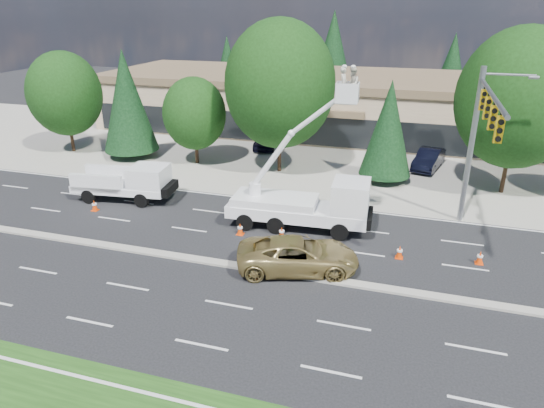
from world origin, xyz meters
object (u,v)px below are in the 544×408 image
(signal_mast, at_px, (479,130))
(utility_pickup, at_px, (129,186))
(bucket_truck, at_px, (311,197))
(minivan, at_px, (298,255))

(signal_mast, xyz_separation_m, utility_pickup, (-20.83, -0.79, -5.07))
(bucket_truck, bearing_deg, minivan, -87.62)
(utility_pickup, distance_m, minivan, 14.10)
(utility_pickup, bearing_deg, minivan, -30.57)
(utility_pickup, height_order, bucket_truck, bucket_truck)
(bucket_truck, bearing_deg, utility_pickup, 172.84)
(utility_pickup, relative_size, bucket_truck, 0.70)
(bucket_truck, xyz_separation_m, minivan, (0.48, -4.82, -1.14))
(minivan, bearing_deg, bucket_truck, -10.43)
(bucket_truck, relative_size, minivan, 1.58)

